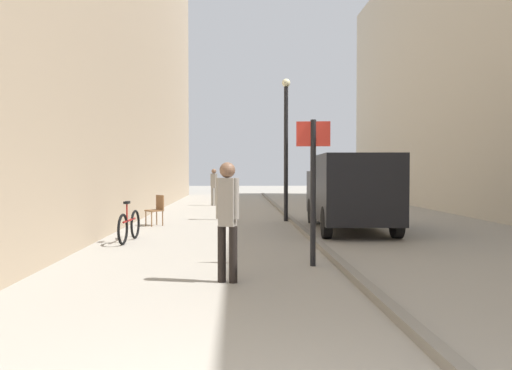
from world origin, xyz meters
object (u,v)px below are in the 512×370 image
object	(u,v)px
pedestrian_mid_block	(214,184)
delivery_van	(350,190)
cafe_chair_near_window	(157,208)
bicycle_leaning	(129,226)
pedestrian_main_foreground	(227,213)
street_sign_post	(313,179)
lamp_post	(286,140)

from	to	relation	value
pedestrian_mid_block	delivery_van	xyz separation A→B (m)	(4.32, -10.01, 0.13)
delivery_van	cafe_chair_near_window	bearing A→B (deg)	168.98
delivery_van	bicycle_leaning	distance (m)	6.18
bicycle_leaning	pedestrian_main_foreground	bearing A→B (deg)	-57.40
pedestrian_main_foreground	pedestrian_mid_block	bearing A→B (deg)	-69.74
street_sign_post	lamp_post	bearing A→B (deg)	-85.27
bicycle_leaning	cafe_chair_near_window	xyz separation A→B (m)	(0.10, 3.45, 0.17)
lamp_post	bicycle_leaning	bearing A→B (deg)	-132.31
bicycle_leaning	cafe_chair_near_window	size ratio (longest dim) A/B	1.88
pedestrian_main_foreground	cafe_chair_near_window	world-z (taller)	pedestrian_main_foreground
pedestrian_main_foreground	street_sign_post	xyz separation A→B (m)	(1.50, 1.24, 0.49)
pedestrian_mid_block	lamp_post	size ratio (longest dim) A/B	0.37
pedestrian_main_foreground	lamp_post	bearing A→B (deg)	-84.33
bicycle_leaning	street_sign_post	bearing A→B (deg)	-35.05
delivery_van	street_sign_post	size ratio (longest dim) A/B	1.97
pedestrian_main_foreground	pedestrian_mid_block	distance (m)	16.48
lamp_post	bicycle_leaning	world-z (taller)	lamp_post
delivery_van	lamp_post	xyz separation A→B (m)	(-1.56, 2.58, 1.57)
delivery_van	cafe_chair_near_window	distance (m)	5.88
pedestrian_mid_block	bicycle_leaning	xyz separation A→B (m)	(-1.46, -12.07, -0.65)
cafe_chair_near_window	pedestrian_mid_block	bearing A→B (deg)	-46.50
pedestrian_main_foreground	delivery_van	size ratio (longest dim) A/B	0.36
street_sign_post	lamp_post	world-z (taller)	lamp_post
cafe_chair_near_window	lamp_post	bearing A→B (deg)	-111.53
street_sign_post	pedestrian_main_foreground	bearing A→B (deg)	46.53
pedestrian_main_foreground	bicycle_leaning	world-z (taller)	pedestrian_main_foreground
street_sign_post	lamp_post	xyz separation A→B (m)	(0.29, 7.77, 1.18)
pedestrian_main_foreground	pedestrian_mid_block	world-z (taller)	pedestrian_main_foreground
pedestrian_mid_block	bicycle_leaning	world-z (taller)	pedestrian_mid_block
pedestrian_main_foreground	street_sign_post	distance (m)	2.01
bicycle_leaning	pedestrian_mid_block	bearing A→B (deg)	86.70
delivery_van	lamp_post	world-z (taller)	lamp_post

